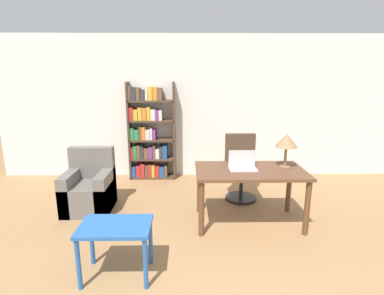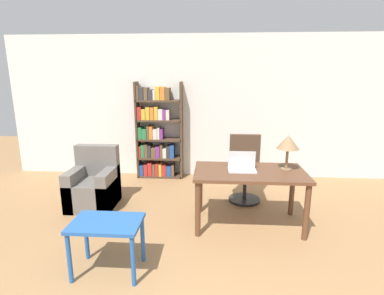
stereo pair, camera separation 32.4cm
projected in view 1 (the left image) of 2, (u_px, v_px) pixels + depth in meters
wall_back at (206, 107)px, 5.77m from camera, size 8.00×0.06×2.70m
desk at (250, 177)px, 3.95m from camera, size 1.43×0.80×0.75m
laptop at (243, 165)px, 3.94m from camera, size 0.35×0.23×0.24m
table_lamp at (287, 141)px, 3.93m from camera, size 0.29×0.29×0.46m
office_chair at (241, 169)px, 4.82m from camera, size 0.51×0.51×1.04m
side_table_blue at (116, 233)px, 2.90m from camera, size 0.69×0.46×0.55m
armchair at (89, 190)px, 4.44m from camera, size 0.66×0.68×0.90m
bookshelf at (149, 135)px, 5.69m from camera, size 0.88×0.28×1.84m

